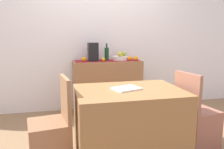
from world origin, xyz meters
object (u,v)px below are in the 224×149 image
coffee_maker (93,52)px  chair_near_window (51,139)px  wine_bottle (107,54)px  dining_table (129,122)px  sideboard_console (107,86)px  open_book (126,89)px  chair_by_corner (196,125)px  fruit_bowl (120,58)px

coffee_maker → chair_near_window: coffee_maker is taller
wine_bottle → dining_table: wine_bottle is taller
sideboard_console → open_book: bearing=-93.7°
sideboard_console → chair_by_corner: (0.77, -1.46, -0.17)m
fruit_bowl → coffee_maker: coffee_maker is taller
chair_by_corner → fruit_bowl: bearing=110.5°
coffee_maker → dining_table: bearing=-83.3°
fruit_bowl → dining_table: (-0.29, -1.46, -0.55)m
fruit_bowl → chair_near_window: size_ratio=0.28×
coffee_maker → chair_by_corner: coffee_maker is taller
chair_by_corner → coffee_maker: bearing=124.5°
open_book → chair_near_window: (-0.80, -0.01, -0.48)m
sideboard_console → chair_by_corner: chair_by_corner is taller
chair_near_window → chair_by_corner: same height
coffee_maker → chair_near_window: 1.77m
wine_bottle → chair_by_corner: wine_bottle is taller
coffee_maker → dining_table: 1.61m
wine_bottle → dining_table: size_ratio=0.26×
sideboard_console → chair_near_window: chair_near_window is taller
wine_bottle → fruit_bowl: bearing=0.0°
wine_bottle → coffee_maker: coffee_maker is taller
fruit_bowl → wine_bottle: size_ratio=0.86×
sideboard_console → dining_table: 1.46m
chair_near_window → dining_table: bearing=-0.2°
wine_bottle → chair_near_window: bearing=-121.4°
sideboard_console → wine_bottle: 0.55m
dining_table → fruit_bowl: bearing=78.9°
sideboard_console → dining_table: sideboard_console is taller
sideboard_console → chair_by_corner: size_ratio=1.26×
wine_bottle → coffee_maker: (-0.23, 0.00, 0.04)m
sideboard_console → chair_by_corner: bearing=-62.3°
fruit_bowl → coffee_maker: 0.47m
dining_table → chair_near_window: bearing=179.8°
chair_near_window → sideboard_console: bearing=58.4°
fruit_bowl → open_book: fruit_bowl is taller
sideboard_console → chair_by_corner: 1.66m
wine_bottle → chair_by_corner: 1.81m
sideboard_console → open_book: 1.48m
dining_table → open_book: size_ratio=4.05×
sideboard_console → fruit_bowl: size_ratio=4.58×
chair_near_window → open_book: bearing=0.7°
sideboard_console → coffee_maker: size_ratio=3.77×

